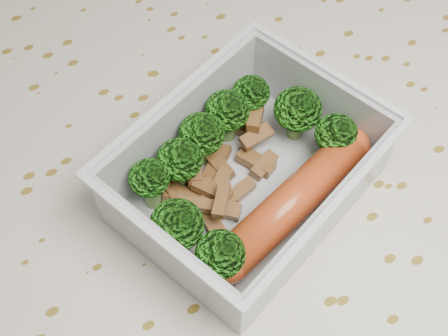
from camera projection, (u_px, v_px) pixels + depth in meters
dining_table at (229, 231)px, 0.57m from camera, size 1.40×0.90×0.75m
tablecloth at (229, 204)px, 0.52m from camera, size 1.46×0.96×0.19m
lunch_container at (248, 178)px, 0.47m from camera, size 0.23×0.20×0.07m
broccoli_florets at (229, 156)px, 0.46m from camera, size 0.18×0.14×0.05m
meat_pile at (222, 177)px, 0.48m from camera, size 0.10×0.09×0.03m
sausage at (293, 201)px, 0.45m from camera, size 0.16×0.07×0.03m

